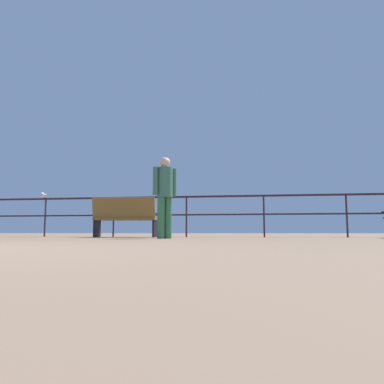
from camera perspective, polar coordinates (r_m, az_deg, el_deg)
The scene contains 4 objects.
pier_railing at distance 9.59m, azimuth -6.79°, elevation -2.39°, with size 21.98×0.05×1.07m.
bench_near_left at distance 8.78m, azimuth -10.67°, elevation -3.77°, with size 1.54×0.68×0.95m.
person_by_bench at distance 7.23m, azimuth -4.37°, elevation 0.07°, with size 0.43×0.38×1.64m.
seagull_on_rail at distance 10.85m, azimuth -22.63°, elevation -0.50°, with size 0.33×0.26×0.17m.
Camera 1 is at (2.53, -2.05, 0.14)m, focal length 33.40 mm.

